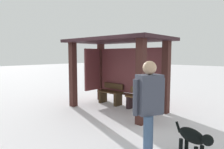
% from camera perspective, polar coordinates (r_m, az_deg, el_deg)
% --- Properties ---
extents(ground_plane, '(60.00, 60.00, 0.00)m').
position_cam_1_polar(ground_plane, '(6.95, 1.26, -9.78)').
color(ground_plane, silver).
extents(bus_shelter, '(3.45, 1.99, 2.37)m').
position_cam_1_polar(bus_shelter, '(6.89, 1.66, 4.43)').
color(bus_shelter, '#40211C').
rests_on(bus_shelter, ground).
extents(bench_left_inside, '(0.97, 0.42, 0.76)m').
position_cam_1_polar(bench_left_inside, '(7.60, -0.42, -5.80)').
color(bench_left_inside, '#432F1A').
rests_on(bench_left_inside, ground).
extents(bench_center_inside, '(0.97, 0.34, 0.75)m').
position_cam_1_polar(bench_center_inside, '(6.81, 7.85, -7.20)').
color(bench_center_inside, brown).
rests_on(bench_center_inside, ground).
extents(person_walking, '(0.42, 0.57, 1.75)m').
position_cam_1_polar(person_walking, '(3.50, 10.40, -8.12)').
color(person_walking, '#414656').
rests_on(person_walking, ground).
extents(dog, '(0.78, 0.45, 0.58)m').
position_cam_1_polar(dog, '(3.92, 22.01, -16.36)').
color(dog, black).
rests_on(dog, ground).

